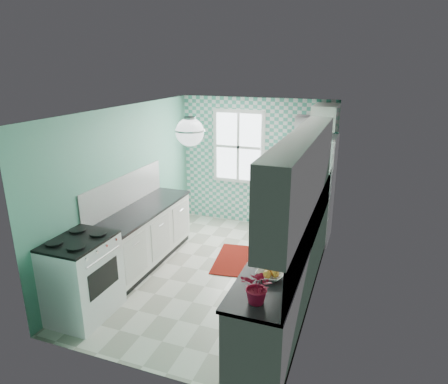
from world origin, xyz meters
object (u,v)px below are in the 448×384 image
(stove, at_px, (81,277))
(sink, at_px, (301,218))
(ceiling_light, at_px, (190,132))
(fridge, at_px, (309,189))
(potted_plant, at_px, (258,287))
(fruit_bowl, at_px, (270,275))
(microwave, at_px, (314,126))

(stove, xyz_separation_m, sink, (2.40, 1.97, 0.39))
(ceiling_light, height_order, fridge, ceiling_light)
(fridge, relative_size, potted_plant, 5.48)
(fruit_bowl, bearing_deg, ceiling_light, 151.18)
(fridge, relative_size, stove, 1.83)
(ceiling_light, relative_size, microwave, 0.58)
(fruit_bowl, distance_m, microwave, 3.46)
(ceiling_light, height_order, fruit_bowl, ceiling_light)
(ceiling_light, relative_size, potted_plant, 1.00)
(stove, distance_m, microwave, 4.38)
(sink, distance_m, fruit_bowl, 1.85)
(potted_plant, bearing_deg, microwave, 91.37)
(fridge, xyz_separation_m, sink, (0.09, -1.43, -0.02))
(fridge, bearing_deg, fruit_bowl, -85.12)
(fridge, height_order, sink, fridge)
(potted_plant, bearing_deg, stove, 171.14)
(ceiling_light, xyz_separation_m, fridge, (1.11, 2.62, -1.37))
(stove, bearing_deg, potted_plant, -5.70)
(fridge, bearing_deg, stove, -120.93)
(ceiling_light, distance_m, fruit_bowl, 1.92)
(fridge, height_order, fruit_bowl, fridge)
(sink, bearing_deg, stove, -138.80)
(potted_plant, bearing_deg, fruit_bowl, 90.00)
(sink, bearing_deg, ceiling_light, -133.39)
(microwave, bearing_deg, fruit_bowl, 88.29)
(potted_plant, xyz_separation_m, microwave, (-0.09, 3.77, 0.96))
(stove, height_order, microwave, microwave)
(potted_plant, relative_size, microwave, 0.58)
(fridge, relative_size, sink, 3.59)
(stove, bearing_deg, fruit_bowl, 5.88)
(stove, relative_size, potted_plant, 2.99)
(stove, distance_m, sink, 3.13)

